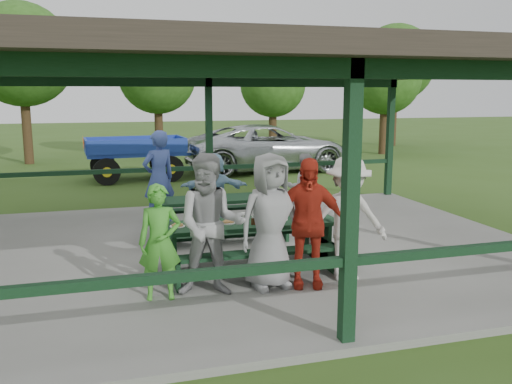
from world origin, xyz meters
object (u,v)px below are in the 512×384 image
object	(u,v)px
spectator_blue	(159,178)
pickup_truck	(269,148)
spectator_lblue	(214,189)
picnic_table_far	(222,212)
contestant_grey_left	(211,225)
contestant_green	(160,242)
contestant_red	(307,223)
contestant_white_fedora	(348,219)
contestant_grey_mid	(270,221)
picnic_table_near	(249,239)
spectator_grey	(303,187)
farm_trailer	(136,157)

from	to	relation	value
spectator_blue	pickup_truck	world-z (taller)	spectator_blue
spectator_lblue	picnic_table_far	bearing A→B (deg)	94.40
pickup_truck	contestant_grey_left	bearing A→B (deg)	156.26
contestant_green	contestant_red	bearing A→B (deg)	4.86
contestant_red	contestant_white_fedora	xyz separation A→B (m)	(0.66, 0.09, -0.01)
contestant_red	spectator_blue	bearing A→B (deg)	126.38
spectator_blue	pickup_truck	xyz separation A→B (m)	(4.68, 7.56, -0.24)
contestant_green	contestant_grey_mid	xyz separation A→B (m)	(1.50, 0.02, 0.18)
picnic_table_near	contestant_white_fedora	world-z (taller)	contestant_white_fedora
contestant_grey_left	pickup_truck	xyz separation A→B (m)	(4.43, 11.66, -0.22)
contestant_green	spectator_grey	bearing A→B (deg)	54.03
picnic_table_far	contestant_green	bearing A→B (deg)	-117.11
picnic_table_near	farm_trailer	size ratio (longest dim) A/B	0.65
picnic_table_far	contestant_white_fedora	distance (m)	3.08
picnic_table_far	spectator_blue	bearing A→B (deg)	128.92
picnic_table_near	spectator_grey	bearing A→B (deg)	55.17
contestant_red	farm_trailer	distance (m)	11.05
contestant_red	spectator_blue	world-z (taller)	spectator_blue
contestant_white_fedora	spectator_grey	xyz separation A→B (m)	(0.70, 3.58, -0.18)
spectator_lblue	farm_trailer	bearing A→B (deg)	-72.97
picnic_table_near	contestant_red	distance (m)	1.14
contestant_green	spectator_grey	world-z (taller)	contestant_green
picnic_table_near	contestant_grey_left	bearing A→B (deg)	-131.74
picnic_table_far	pickup_truck	distance (m)	9.55
picnic_table_far	contestant_red	distance (m)	2.97
contestant_green	farm_trailer	distance (m)	10.85
contestant_red	farm_trailer	size ratio (longest dim) A/B	0.43
contestant_white_fedora	spectator_blue	xyz separation A→B (m)	(-2.24, 4.05, 0.07)
contestant_grey_left	spectator_grey	bearing A→B (deg)	66.16
picnic_table_near	contestant_grey_left	xyz separation A→B (m)	(-0.75, -0.84, 0.47)
contestant_grey_left	contestant_grey_mid	size ratio (longest dim) A/B	1.01
spectator_grey	contestant_grey_left	bearing A→B (deg)	64.69
spectator_blue	spectator_grey	bearing A→B (deg)	147.57
farm_trailer	picnic_table_near	bearing A→B (deg)	-87.67
contestant_green	contestant_grey_left	size ratio (longest dim) A/B	0.80
picnic_table_near	farm_trailer	bearing A→B (deg)	95.87
contestant_green	spectator_lblue	bearing A→B (deg)	75.38
contestant_grey_mid	farm_trailer	world-z (taller)	contestant_grey_mid
spectator_grey	pickup_truck	bearing A→B (deg)	-90.99
contestant_green	contestant_grey_mid	size ratio (longest dim) A/B	0.81
contestant_red	contestant_green	bearing A→B (deg)	-166.74
spectator_grey	pickup_truck	world-z (taller)	pickup_truck
contestant_white_fedora	spectator_grey	size ratio (longest dim) A/B	1.29
contestant_red	spectator_grey	world-z (taller)	contestant_red
spectator_blue	contestant_white_fedora	bearing A→B (deg)	95.68
picnic_table_far	contestant_grey_mid	distance (m)	2.82
spectator_lblue	spectator_grey	bearing A→B (deg)	-177.16
contestant_grey_mid	spectator_blue	xyz separation A→B (m)	(-1.08, 4.04, 0.03)
spectator_lblue	spectator_grey	size ratio (longest dim) A/B	1.04
contestant_grey_mid	spectator_lblue	distance (m)	3.74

